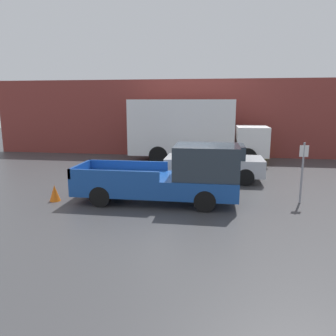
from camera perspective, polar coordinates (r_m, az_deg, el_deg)
name	(u,v)px	position (r m, az deg, el deg)	size (l,w,h in m)	color
ground_plane	(179,199)	(12.20, 1.99, -5.47)	(60.00, 60.00, 0.00)	#3D3D3F
building_wall	(197,118)	(21.67, 5.06, 8.61)	(28.00, 0.15, 4.99)	brown
pickup_truck	(173,176)	(11.61, 0.87, -1.42)	(5.76, 1.98, 2.09)	#194799
car	(215,162)	(15.14, 8.14, 1.04)	(4.39, 1.95, 1.64)	#B7BABF
delivery_truck	(191,129)	(19.34, 4.01, 6.71)	(7.91, 2.39, 3.68)	white
parking_sign	(302,169)	(12.39, 22.37, -0.19)	(0.30, 0.07, 2.17)	gray
newspaper_box	(265,151)	(21.72, 16.52, 2.91)	(0.45, 0.40, 1.00)	gold
traffic_cone	(55,193)	(12.61, -19.12, -4.14)	(0.39, 0.39, 0.59)	orange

